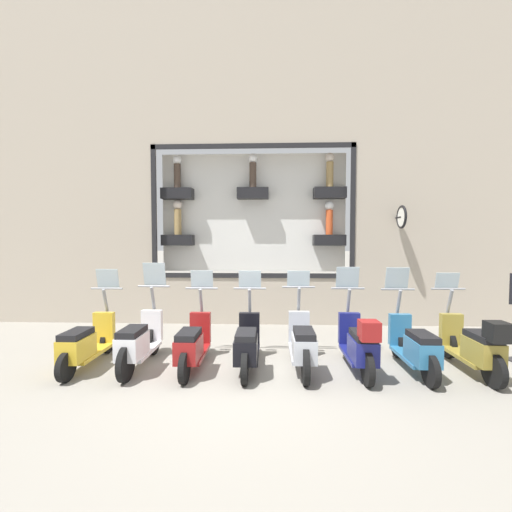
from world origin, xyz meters
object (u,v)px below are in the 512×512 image
Objects in this scene: scooter_navy_2 at (359,344)px; scooter_silver_3 at (302,344)px; scooter_black_4 at (247,345)px; scooter_white_6 at (139,342)px; scooter_red_5 at (193,344)px; scooter_olive_0 at (474,346)px; scooter_teal_1 at (415,347)px; scooter_yellow_7 at (86,343)px.

scooter_silver_3 is (0.06, 0.91, -0.03)m from scooter_navy_2.
scooter_white_6 reaches higher than scooter_black_4.
scooter_red_5 is 0.91m from scooter_white_6.
scooter_red_5 is at bearing 89.26° from scooter_olive_0.
scooter_teal_1 reaches higher than scooter_olive_0.
scooter_olive_0 is 4.54m from scooter_red_5.
scooter_navy_2 is 1.01× the size of scooter_yellow_7.
scooter_silver_3 is at bearing 89.89° from scooter_teal_1.
scooter_black_4 is at bearing 90.34° from scooter_silver_3.
scooter_navy_2 is at bearing 89.91° from scooter_olive_0.
scooter_navy_2 is 2.72m from scooter_red_5.
scooter_navy_2 is at bearing 93.66° from scooter_teal_1.
scooter_navy_2 is 1.82m from scooter_black_4.
scooter_teal_1 is 0.99× the size of scooter_white_6.
scooter_black_4 is 1.82m from scooter_white_6.
scooter_black_4 is at bearing -89.97° from scooter_red_5.
scooter_teal_1 is at bearing -89.96° from scooter_black_4.
scooter_teal_1 is 2.72m from scooter_black_4.
scooter_black_4 is at bearing 90.04° from scooter_teal_1.
scooter_teal_1 is 5.45m from scooter_yellow_7.
scooter_red_5 is at bearing 88.83° from scooter_navy_2.
scooter_silver_3 is at bearing -89.88° from scooter_yellow_7.
scooter_olive_0 is at bearing -91.36° from scooter_silver_3.
scooter_yellow_7 is at bearing 90.04° from scooter_black_4.
scooter_black_4 reaches higher than scooter_olive_0.
scooter_teal_1 is 0.99× the size of scooter_silver_3.
scooter_olive_0 is 1.00× the size of scooter_silver_3.
scooter_teal_1 reaches higher than scooter_yellow_7.
scooter_white_6 is at bearing 89.72° from scooter_black_4.
scooter_white_6 is (0.07, 3.63, -0.03)m from scooter_navy_2.
scooter_black_4 is at bearing -90.28° from scooter_white_6.
scooter_silver_3 is (0.06, 2.72, -0.03)m from scooter_olive_0.
scooter_yellow_7 is (-0.00, 2.72, -0.01)m from scooter_black_4.
scooter_olive_0 is at bearing -90.09° from scooter_navy_2.
scooter_white_6 is (0.07, 5.45, -0.02)m from scooter_olive_0.
scooter_white_6 reaches higher than scooter_olive_0.
scooter_white_6 is (0.01, 4.54, 0.02)m from scooter_teal_1.
scooter_black_4 and scooter_red_5 have the same top height.
scooter_olive_0 is 1.00× the size of scooter_black_4.
scooter_white_6 reaches higher than scooter_navy_2.
scooter_white_6 reaches higher than scooter_teal_1.
scooter_white_6 is at bearing 89.91° from scooter_teal_1.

